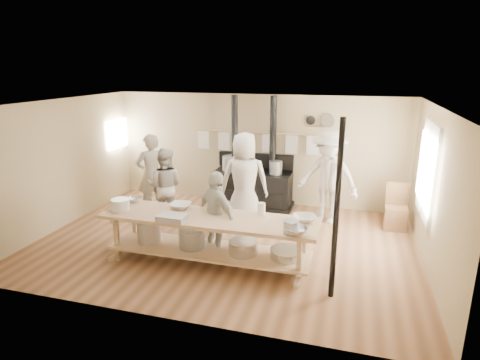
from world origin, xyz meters
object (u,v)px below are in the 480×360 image
at_px(cook_right, 217,216).
at_px(cook_center, 244,181).
at_px(cook_by_window, 328,177).
at_px(roasting_pan, 172,218).
at_px(stove, 252,185).
at_px(cook_left, 165,186).
at_px(chair, 395,215).
at_px(prep_table, 208,235).
at_px(cook_far_left, 152,175).

bearing_deg(cook_right, cook_center, -59.12).
height_order(cook_by_window, roasting_pan, cook_by_window).
bearing_deg(stove, cook_right, -88.42).
xyz_separation_m(cook_left, chair, (4.66, 1.00, -0.53)).
distance_m(cook_left, cook_right, 2.03).
height_order(cook_center, chair, cook_center).
bearing_deg(prep_table, stove, 89.96).
bearing_deg(cook_left, chair, -175.57).
bearing_deg(cook_far_left, roasting_pan, 81.08).
relative_size(cook_far_left, roasting_pan, 4.07).
xyz_separation_m(stove, roasting_pan, (-0.47, -3.35, 0.38)).
height_order(prep_table, cook_far_left, cook_far_left).
height_order(prep_table, roasting_pan, roasting_pan).
bearing_deg(cook_far_left, stove, 165.66).
distance_m(prep_table, cook_far_left, 2.79).
relative_size(prep_table, cook_center, 1.82).
relative_size(cook_left, cook_by_window, 0.80).
distance_m(cook_far_left, cook_by_window, 3.81).
xyz_separation_m(stove, cook_center, (0.16, -1.30, 0.47)).
relative_size(cook_left, cook_right, 1.04).
height_order(cook_left, cook_right, cook_left).
bearing_deg(prep_table, roasting_pan, -145.05).
bearing_deg(prep_table, cook_by_window, 54.63).
xyz_separation_m(cook_left, roasting_pan, (1.03, -1.84, 0.09)).
height_order(cook_center, cook_right, cook_center).
bearing_deg(roasting_pan, cook_far_left, 124.68).
bearing_deg(prep_table, cook_far_left, 136.73).
xyz_separation_m(cook_center, roasting_pan, (-0.63, -2.05, -0.09)).
bearing_deg(cook_left, cook_far_left, -44.63).
xyz_separation_m(prep_table, cook_right, (0.08, 0.23, 0.26)).
xyz_separation_m(cook_right, cook_by_window, (1.68, 2.25, 0.22)).
bearing_deg(stove, chair, -9.13).
bearing_deg(roasting_pan, cook_right, 45.34).
distance_m(cook_far_left, cook_left, 0.64).
xyz_separation_m(stove, cook_left, (-1.50, -1.51, 0.29)).
relative_size(cook_by_window, chair, 2.15).
distance_m(cook_center, cook_by_window, 1.77).
height_order(cook_center, roasting_pan, cook_center).
xyz_separation_m(stove, prep_table, (-0.00, -3.02, -0.00)).
xyz_separation_m(chair, roasting_pan, (-3.63, -2.84, 0.62)).
bearing_deg(cook_by_window, stove, 178.86).
xyz_separation_m(cook_right, chair, (3.08, 2.28, -0.50)).
distance_m(cook_by_window, roasting_pan, 3.59).
xyz_separation_m(prep_table, cook_left, (-1.50, 1.51, 0.29)).
bearing_deg(roasting_pan, chair, 38.03).
relative_size(cook_far_left, cook_left, 1.13).
height_order(cook_left, cook_by_window, cook_by_window).
relative_size(cook_left, roasting_pan, 3.59).
height_order(prep_table, chair, chair).
xyz_separation_m(cook_far_left, chair, (5.17, 0.62, -0.64)).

